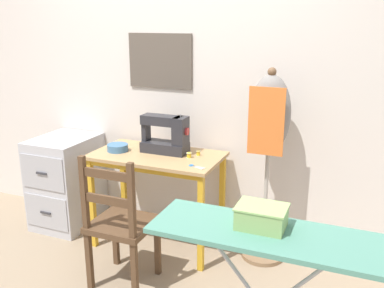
{
  "coord_description": "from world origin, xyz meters",
  "views": [
    {
      "loc": [
        1.42,
        -2.47,
        1.72
      ],
      "look_at": [
        0.3,
        0.24,
        0.87
      ],
      "focal_mm": 40.0,
      "sensor_mm": 36.0,
      "label": 1
    }
  ],
  "objects_px": {
    "thread_spool_mid_table": "(198,153)",
    "filing_cabinet": "(66,181)",
    "dress_form": "(269,128)",
    "ironing_board": "(269,241)",
    "thread_spool_near_machine": "(189,155)",
    "scissors": "(194,166)",
    "sewing_machine": "(167,136)",
    "wooden_chair": "(120,225)",
    "storage_box": "(261,217)",
    "fabric_bowl": "(118,147)"
  },
  "relations": [
    {
      "from": "fabric_bowl",
      "to": "thread_spool_mid_table",
      "type": "xyz_separation_m",
      "value": [
        0.62,
        0.12,
        -0.01
      ]
    },
    {
      "from": "sewing_machine",
      "to": "fabric_bowl",
      "type": "relative_size",
      "value": 2.31
    },
    {
      "from": "storage_box",
      "to": "dress_form",
      "type": "bearing_deg",
      "value": 101.16
    },
    {
      "from": "scissors",
      "to": "thread_spool_near_machine",
      "type": "height_order",
      "value": "thread_spool_near_machine"
    },
    {
      "from": "storage_box",
      "to": "scissors",
      "type": "bearing_deg",
      "value": 129.36
    },
    {
      "from": "wooden_chair",
      "to": "dress_form",
      "type": "relative_size",
      "value": 0.65
    },
    {
      "from": "scissors",
      "to": "thread_spool_mid_table",
      "type": "distance_m",
      "value": 0.25
    },
    {
      "from": "filing_cabinet",
      "to": "ironing_board",
      "type": "height_order",
      "value": "ironing_board"
    },
    {
      "from": "wooden_chair",
      "to": "ironing_board",
      "type": "distance_m",
      "value": 1.18
    },
    {
      "from": "thread_spool_mid_table",
      "to": "filing_cabinet",
      "type": "height_order",
      "value": "thread_spool_mid_table"
    },
    {
      "from": "sewing_machine",
      "to": "ironing_board",
      "type": "relative_size",
      "value": 0.34
    },
    {
      "from": "sewing_machine",
      "to": "filing_cabinet",
      "type": "distance_m",
      "value": 1.07
    },
    {
      "from": "ironing_board",
      "to": "wooden_chair",
      "type": "bearing_deg",
      "value": 158.37
    },
    {
      "from": "scissors",
      "to": "dress_form",
      "type": "height_order",
      "value": "dress_form"
    },
    {
      "from": "filing_cabinet",
      "to": "sewing_machine",
      "type": "bearing_deg",
      "value": 2.47
    },
    {
      "from": "wooden_chair",
      "to": "storage_box",
      "type": "xyz_separation_m",
      "value": [
        1.01,
        -0.38,
        0.42
      ]
    },
    {
      "from": "thread_spool_near_machine",
      "to": "storage_box",
      "type": "distance_m",
      "value": 1.24
    },
    {
      "from": "scissors",
      "to": "thread_spool_near_machine",
      "type": "relative_size",
      "value": 3.14
    },
    {
      "from": "scissors",
      "to": "thread_spool_mid_table",
      "type": "relative_size",
      "value": 3.42
    },
    {
      "from": "thread_spool_mid_table",
      "to": "storage_box",
      "type": "distance_m",
      "value": 1.27
    },
    {
      "from": "dress_form",
      "to": "thread_spool_near_machine",
      "type": "bearing_deg",
      "value": -169.03
    },
    {
      "from": "dress_form",
      "to": "ironing_board",
      "type": "relative_size",
      "value": 1.29
    },
    {
      "from": "sewing_machine",
      "to": "ironing_board",
      "type": "height_order",
      "value": "sewing_machine"
    },
    {
      "from": "scissors",
      "to": "storage_box",
      "type": "bearing_deg",
      "value": -50.64
    },
    {
      "from": "fabric_bowl",
      "to": "ironing_board",
      "type": "height_order",
      "value": "fabric_bowl"
    },
    {
      "from": "thread_spool_mid_table",
      "to": "storage_box",
      "type": "xyz_separation_m",
      "value": [
        0.73,
        -1.04,
        0.09
      ]
    },
    {
      "from": "dress_form",
      "to": "thread_spool_mid_table",
      "type": "bearing_deg",
      "value": -175.95
    },
    {
      "from": "wooden_chair",
      "to": "dress_form",
      "type": "height_order",
      "value": "dress_form"
    },
    {
      "from": "dress_form",
      "to": "ironing_board",
      "type": "height_order",
      "value": "dress_form"
    },
    {
      "from": "fabric_bowl",
      "to": "filing_cabinet",
      "type": "relative_size",
      "value": 0.21
    },
    {
      "from": "sewing_machine",
      "to": "scissors",
      "type": "bearing_deg",
      "value": -35.55
    },
    {
      "from": "scissors",
      "to": "wooden_chair",
      "type": "relative_size",
      "value": 0.14
    },
    {
      "from": "sewing_machine",
      "to": "thread_spool_near_machine",
      "type": "relative_size",
      "value": 9.02
    },
    {
      "from": "thread_spool_near_machine",
      "to": "fabric_bowl",
      "type": "bearing_deg",
      "value": -174.73
    },
    {
      "from": "dress_form",
      "to": "sewing_machine",
      "type": "bearing_deg",
      "value": -176.08
    },
    {
      "from": "sewing_machine",
      "to": "storage_box",
      "type": "height_order",
      "value": "sewing_machine"
    },
    {
      "from": "storage_box",
      "to": "thread_spool_mid_table",
      "type": "bearing_deg",
      "value": 124.79
    },
    {
      "from": "wooden_chair",
      "to": "filing_cabinet",
      "type": "bearing_deg",
      "value": 146.45
    },
    {
      "from": "sewing_machine",
      "to": "wooden_chair",
      "type": "relative_size",
      "value": 0.4
    },
    {
      "from": "dress_form",
      "to": "scissors",
      "type": "bearing_deg",
      "value": -148.54
    },
    {
      "from": "fabric_bowl",
      "to": "ironing_board",
      "type": "xyz_separation_m",
      "value": [
        1.39,
        -0.96,
        -0.02
      ]
    },
    {
      "from": "filing_cabinet",
      "to": "dress_form",
      "type": "distance_m",
      "value": 1.82
    },
    {
      "from": "storage_box",
      "to": "sewing_machine",
      "type": "bearing_deg",
      "value": 133.39
    },
    {
      "from": "sewing_machine",
      "to": "thread_spool_near_machine",
      "type": "bearing_deg",
      "value": -15.52
    },
    {
      "from": "sewing_machine",
      "to": "ironing_board",
      "type": "xyz_separation_m",
      "value": [
        1.02,
        -1.06,
        -0.13
      ]
    },
    {
      "from": "wooden_chair",
      "to": "filing_cabinet",
      "type": "xyz_separation_m",
      "value": [
        -0.91,
        0.6,
        -0.05
      ]
    },
    {
      "from": "wooden_chair",
      "to": "filing_cabinet",
      "type": "distance_m",
      "value": 1.09
    },
    {
      "from": "ironing_board",
      "to": "filing_cabinet",
      "type": "bearing_deg",
      "value": 152.54
    },
    {
      "from": "wooden_chair",
      "to": "ironing_board",
      "type": "xyz_separation_m",
      "value": [
        1.06,
        -0.42,
        0.32
      ]
    },
    {
      "from": "thread_spool_near_machine",
      "to": "filing_cabinet",
      "type": "bearing_deg",
      "value": 179.25
    }
  ]
}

